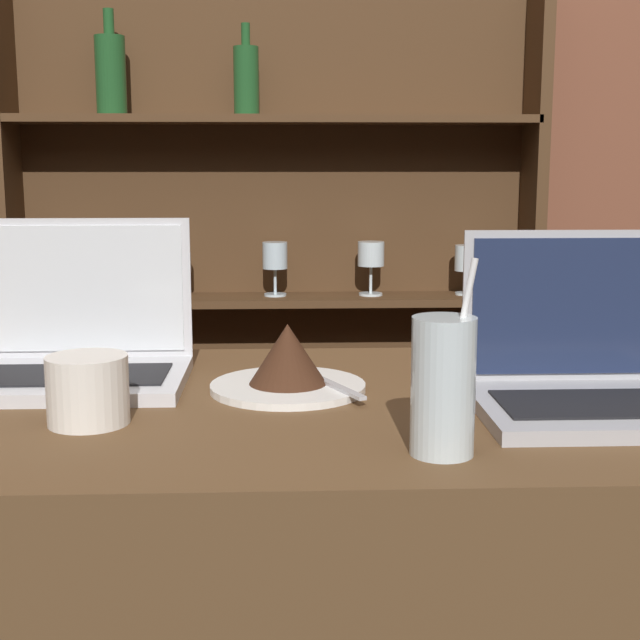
# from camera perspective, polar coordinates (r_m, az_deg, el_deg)

# --- Properties ---
(back_wall) EXTENTS (7.00, 0.06, 2.70)m
(back_wall) POSITION_cam_1_polar(r_m,az_deg,el_deg) (2.45, -2.79, 9.37)
(back_wall) COLOR brown
(back_wall) RESTS_ON ground_plane
(back_shelf) EXTENTS (1.38, 0.18, 1.86)m
(back_shelf) POSITION_cam_1_polar(r_m,az_deg,el_deg) (2.40, -3.02, 0.15)
(back_shelf) COLOR #472D19
(back_shelf) RESTS_ON ground_plane
(laptop_near) EXTENTS (0.31, 0.23, 0.23)m
(laptop_near) POSITION_cam_1_polar(r_m,az_deg,el_deg) (1.30, -15.23, -1.64)
(laptop_near) COLOR silver
(laptop_near) RESTS_ON bar_counter
(laptop_far) EXTENTS (0.30, 0.23, 0.22)m
(laptop_far) POSITION_cam_1_polar(r_m,az_deg,el_deg) (1.17, 17.09, -3.21)
(laptop_far) COLOR #ADADB2
(laptop_far) RESTS_ON bar_counter
(cake_plate) EXTENTS (0.21, 0.21, 0.09)m
(cake_plate) POSITION_cam_1_polar(r_m,az_deg,el_deg) (1.20, -2.06, -2.89)
(cake_plate) COLOR white
(cake_plate) RESTS_ON bar_counter
(water_glass) EXTENTS (0.07, 0.07, 0.21)m
(water_glass) POSITION_cam_1_polar(r_m,az_deg,el_deg) (0.94, 7.89, -4.20)
(water_glass) COLOR silver
(water_glass) RESTS_ON bar_counter
(coffee_cup) EXTENTS (0.10, 0.10, 0.08)m
(coffee_cup) POSITION_cam_1_polar(r_m,az_deg,el_deg) (1.09, -14.64, -4.35)
(coffee_cup) COLOR silver
(coffee_cup) RESTS_ON bar_counter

